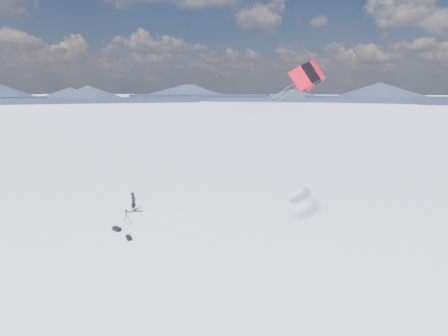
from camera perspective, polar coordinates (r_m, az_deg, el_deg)
The scene contains 9 objects.
ground at distance 29.95m, azimuth -18.20°, elevation -9.18°, with size 1800.00×1800.00×0.00m, color white.
horizon_hills at distance 28.70m, azimuth -18.78°, elevation -1.81°, with size 704.84×706.81×9.40m.
snow_tracks at distance 30.16m, azimuth -19.56°, elevation -9.12°, with size 14.76×10.25×0.01m.
snowkiter at distance 32.39m, azimuth -15.52°, elevation -7.26°, with size 0.68×0.45×1.86m, color black.
snowboard at distance 32.15m, azimuth -15.53°, elevation -7.37°, with size 1.58×0.30×0.04m, color maroon.
tripod at distance 29.01m, azimuth -16.80°, elevation -7.94°, with size 0.67×0.61×1.38m.
gear_bag_a at distance 28.40m, azimuth -18.34°, elevation -10.12°, with size 0.84×0.50×0.35m.
gear_bag_b at distance 26.61m, azimuth -16.40°, elevation -11.67°, with size 0.75×0.65×0.31m.
power_kite at distance 25.02m, azimuth 15.03°, elevation 15.45°, with size 16.87×6.72×11.98m.
Camera 1 is at (20.02, -19.25, 11.20)m, focal length 26.00 mm.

